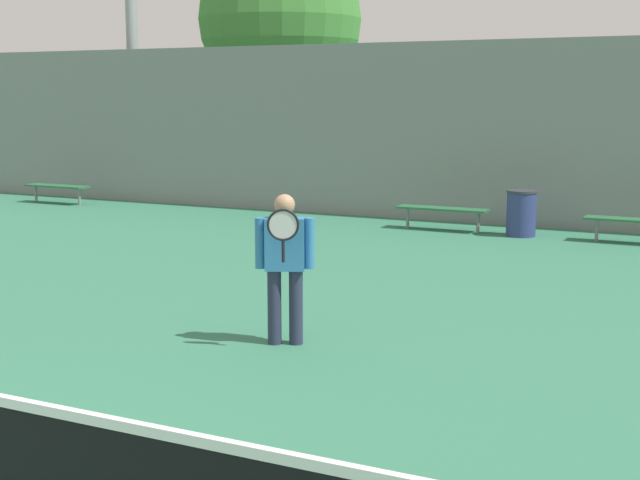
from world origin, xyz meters
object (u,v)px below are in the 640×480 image
object	(u,v)px
bench_courtside_far	(57,187)
bench_adjacent_court	(442,210)
trash_bin	(521,213)
tennis_player	(285,260)
tree_green_tall	(280,20)

from	to	relation	value
bench_courtside_far	bench_adjacent_court	world-z (taller)	same
bench_courtside_far	trash_bin	bearing A→B (deg)	-0.14
tennis_player	tree_green_tall	world-z (taller)	tree_green_tall
bench_adjacent_court	tree_green_tall	distance (m)	8.97
bench_courtside_far	trash_bin	world-z (taller)	trash_bin
bench_courtside_far	tree_green_tall	size ratio (longest dim) A/B	0.25
bench_courtside_far	bench_adjacent_court	distance (m)	9.30
bench_courtside_far	tree_green_tall	xyz separation A→B (m)	(3.11, 5.10, 4.02)
bench_adjacent_court	tree_green_tall	bearing A→B (deg)	140.52
tennis_player	bench_courtside_far	world-z (taller)	tennis_player
tennis_player	bench_adjacent_court	world-z (taller)	tennis_player
bench_adjacent_court	trash_bin	xyz separation A→B (m)	(1.47, -0.03, 0.03)
tennis_player	bench_courtside_far	xyz separation A→B (m)	(-10.31, 7.98, -0.48)
bench_courtside_far	tree_green_tall	bearing A→B (deg)	58.65
tree_green_tall	bench_adjacent_court	bearing A→B (deg)	-39.48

